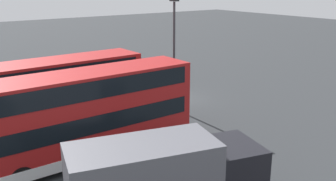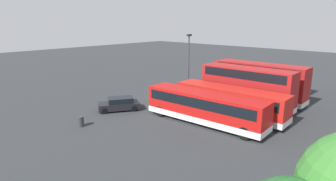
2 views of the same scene
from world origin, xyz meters
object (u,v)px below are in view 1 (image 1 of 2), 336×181
at_px(bus_double_decker_near_end, 92,112).
at_px(waste_bin_yellow, 85,65).
at_px(bus_single_deck_third, 37,95).
at_px(lamp_post_tall, 174,46).
at_px(bus_double_decker_second, 57,95).
at_px(bus_single_deck_fourth, 32,83).
at_px(car_hatchback_silver, 121,71).
at_px(box_truck_blue, 164,177).

distance_m(bus_double_decker_near_end, waste_bin_yellow, 20.88).
distance_m(bus_single_deck_third, lamp_post_tall, 9.72).
height_order(bus_double_decker_second, lamp_post_tall, lamp_post_tall).
bearing_deg(bus_single_deck_fourth, lamp_post_tall, -133.00).
bearing_deg(car_hatchback_silver, bus_double_decker_second, 135.71).
height_order(bus_single_deck_fourth, waste_bin_yellow, bus_single_deck_fourth).
xyz_separation_m(bus_double_decker_near_end, car_hatchback_silver, (13.74, -9.28, -1.75)).
bearing_deg(box_truck_blue, bus_single_deck_third, 1.50).
relative_size(bus_double_decker_near_end, box_truck_blue, 1.38).
height_order(bus_double_decker_second, car_hatchback_silver, bus_double_decker_second).
bearing_deg(bus_single_deck_third, waste_bin_yellow, -36.08).
height_order(lamp_post_tall, waste_bin_yellow, lamp_post_tall).
bearing_deg(bus_single_deck_third, bus_single_deck_fourth, -11.56).
height_order(bus_double_decker_near_end, bus_single_deck_third, bus_double_decker_near_end).
bearing_deg(bus_double_decker_near_end, bus_double_decker_second, 5.63).
bearing_deg(car_hatchback_silver, lamp_post_tall, 172.46).
bearing_deg(bus_double_decker_second, waste_bin_yellow, -28.84).
relative_size(bus_single_deck_fourth, box_truck_blue, 1.54).
relative_size(car_hatchback_silver, lamp_post_tall, 0.59).
bearing_deg(box_truck_blue, bus_double_decker_second, 1.38).
bearing_deg(box_truck_blue, waste_bin_yellow, -17.69).
bearing_deg(lamp_post_tall, car_hatchback_silver, -7.54).
bearing_deg(waste_bin_yellow, box_truck_blue, 162.31).
relative_size(car_hatchback_silver, waste_bin_yellow, 4.87).
relative_size(bus_double_decker_near_end, bus_double_decker_second, 1.07).
distance_m(bus_single_deck_third, waste_bin_yellow, 14.57).
bearing_deg(waste_bin_yellow, car_hatchback_silver, -167.27).
bearing_deg(box_truck_blue, lamp_post_tall, -38.62).
distance_m(bus_double_decker_near_end, bus_single_deck_fourth, 10.84).
bearing_deg(waste_bin_yellow, bus_double_decker_near_end, 157.19).
height_order(bus_double_decker_near_end, bus_single_deck_fourth, bus_double_decker_near_end).
bearing_deg(bus_double_decker_near_end, bus_single_deck_fourth, -1.06).
distance_m(bus_double_decker_near_end, bus_double_decker_second, 3.86).
height_order(bus_double_decker_second, bus_single_deck_fourth, bus_double_decker_second).
height_order(bus_single_deck_third, waste_bin_yellow, bus_single_deck_third).
xyz_separation_m(bus_double_decker_second, bus_single_deck_third, (3.59, 0.12, -0.82)).
xyz_separation_m(bus_double_decker_second, car_hatchback_silver, (9.91, -9.66, -1.75)).
distance_m(bus_single_deck_fourth, box_truck_blue, 17.32).
xyz_separation_m(bus_double_decker_near_end, waste_bin_yellow, (19.16, -8.06, -1.97)).
xyz_separation_m(bus_single_deck_fourth, box_truck_blue, (-17.32, 0.33, 0.08)).
distance_m(bus_double_decker_near_end, box_truck_blue, 6.55).
xyz_separation_m(bus_single_deck_third, car_hatchback_silver, (6.32, -9.78, -0.92)).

